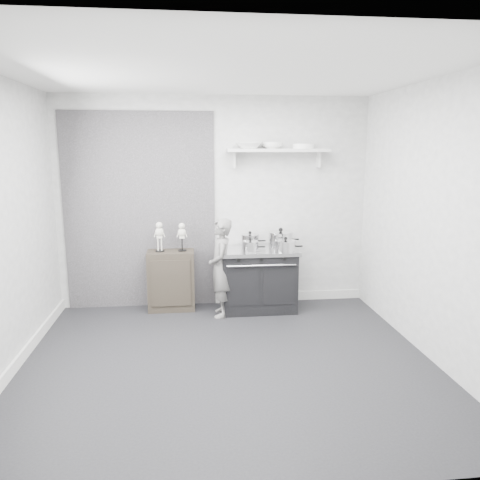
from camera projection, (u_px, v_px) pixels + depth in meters
The scene contains 15 objects.
ground at pixel (227, 362), 4.56m from camera, with size 4.00×4.00×0.00m, color black.
room_shell at pixel (215, 193), 4.38m from camera, with size 4.02×3.62×2.71m.
wall_shelf at pixel (278, 151), 5.89m from camera, with size 1.30×0.26×0.24m.
stove at pixel (258, 279), 5.98m from camera, with size 0.99×0.62×0.80m.
side_cabinet at pixel (171, 280), 5.99m from camera, with size 0.59×0.34×0.76m, color black.
child at pixel (221, 268), 5.71m from camera, with size 0.44×0.29×1.22m, color slate.
pot_back_left at pixel (250, 240), 6.02m from camera, with size 0.32×0.23×0.20m.
pot_back_right at pixel (281, 239), 6.03m from camera, with size 0.40×0.31×0.25m.
pot_front_right at pixel (285, 246), 5.74m from camera, with size 0.34×0.25×0.18m.
pot_front_center at pixel (250, 246), 5.73m from camera, with size 0.28×0.19×0.16m.
skeleton_full at pixel (159, 235), 5.86m from camera, with size 0.12×0.08×0.43m, color beige, non-canonical shape.
skeleton_torso at pixel (182, 235), 5.89m from camera, with size 0.12×0.07×0.41m, color beige, non-canonical shape.
bowl_large at pixel (249, 145), 5.83m from camera, with size 0.33×0.33×0.08m, color white.
bowl_small at pixel (272, 145), 5.86m from camera, with size 0.25×0.25×0.08m, color white.
plate_stack at pixel (303, 146), 5.91m from camera, with size 0.28×0.28×0.06m, color white.
Camera 1 is at (-0.35, -4.23, 2.06)m, focal length 35.00 mm.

